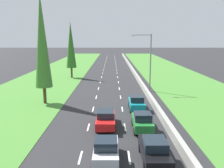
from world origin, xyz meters
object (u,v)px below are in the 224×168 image
(green_hatchback_right_lane, at_px, (141,121))
(poplar_tree_third, at_px, (70,45))
(silver_hatchback_centre_lane, at_px, (105,150))
(teal_hatchback_right_lane, at_px, (136,103))
(street_light_mast, at_px, (147,59))
(poplar_tree_second, at_px, (41,41))
(black_sedan_right_lane, at_px, (153,150))
(red_sedan_centre_lane, at_px, (105,119))

(green_hatchback_right_lane, distance_m, poplar_tree_third, 32.75)
(silver_hatchback_centre_lane, distance_m, teal_hatchback_right_lane, 12.74)
(green_hatchback_right_lane, xyz_separation_m, teal_hatchback_right_lane, (0.12, 6.49, 0.00))
(teal_hatchback_right_lane, height_order, street_light_mast, street_light_mast)
(silver_hatchback_centre_lane, bearing_deg, poplar_tree_second, 118.71)
(black_sedan_right_lane, height_order, green_hatchback_right_lane, green_hatchback_right_lane)
(teal_hatchback_right_lane, distance_m, street_light_mast, 11.46)
(silver_hatchback_centre_lane, distance_m, poplar_tree_third, 37.32)
(teal_hatchback_right_lane, height_order, red_sedan_centre_lane, teal_hatchback_right_lane)
(green_hatchback_right_lane, xyz_separation_m, poplar_tree_second, (-11.52, 9.39, 7.19))
(poplar_tree_third, xyz_separation_m, street_light_mast, (14.28, -13.40, -1.68))
(green_hatchback_right_lane, height_order, red_sedan_centre_lane, green_hatchback_right_lane)
(green_hatchback_right_lane, height_order, poplar_tree_third, poplar_tree_third)
(red_sedan_centre_lane, height_order, street_light_mast, street_light_mast)
(poplar_tree_third, bearing_deg, green_hatchback_right_lane, -69.27)
(black_sedan_right_lane, bearing_deg, silver_hatchback_centre_lane, -179.44)
(silver_hatchback_centre_lane, height_order, street_light_mast, street_light_mast)
(black_sedan_right_lane, bearing_deg, teal_hatchback_right_lane, 90.05)
(green_hatchback_right_lane, relative_size, poplar_tree_second, 0.28)
(black_sedan_right_lane, relative_size, green_hatchback_right_lane, 1.15)
(silver_hatchback_centre_lane, relative_size, street_light_mast, 0.43)
(black_sedan_right_lane, height_order, poplar_tree_second, poplar_tree_second)
(poplar_tree_second, bearing_deg, black_sedan_right_lane, -52.45)
(black_sedan_right_lane, height_order, poplar_tree_third, poplar_tree_third)
(red_sedan_centre_lane, bearing_deg, teal_hatchback_right_lane, 57.85)
(black_sedan_right_lane, distance_m, red_sedan_centre_lane, 7.54)
(silver_hatchback_centre_lane, xyz_separation_m, red_sedan_centre_lane, (-0.20, 6.69, -0.02))
(teal_hatchback_right_lane, xyz_separation_m, poplar_tree_third, (-11.51, 23.61, 6.08))
(black_sedan_right_lane, distance_m, street_light_mast, 23.07)
(poplar_tree_second, bearing_deg, silver_hatchback_centre_lane, -61.29)
(silver_hatchback_centre_lane, distance_m, street_light_mast, 23.73)
(street_light_mast, bearing_deg, green_hatchback_right_lane, -99.83)
(teal_hatchback_right_lane, height_order, poplar_tree_third, poplar_tree_third)
(poplar_tree_third, bearing_deg, silver_hatchback_centre_lane, -77.15)
(silver_hatchback_centre_lane, distance_m, black_sedan_right_lane, 3.33)
(black_sedan_right_lane, xyz_separation_m, poplar_tree_third, (-11.52, 35.87, 6.10))
(silver_hatchback_centre_lane, bearing_deg, red_sedan_centre_lane, 91.71)
(teal_hatchback_right_lane, bearing_deg, red_sedan_centre_lane, -122.15)
(red_sedan_centre_lane, xyz_separation_m, poplar_tree_second, (-8.12, 8.51, 7.21))
(silver_hatchback_centre_lane, height_order, poplar_tree_second, poplar_tree_second)
(poplar_tree_second, xyz_separation_m, street_light_mast, (14.41, 7.31, -2.79))
(silver_hatchback_centre_lane, relative_size, poplar_tree_second, 0.28)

